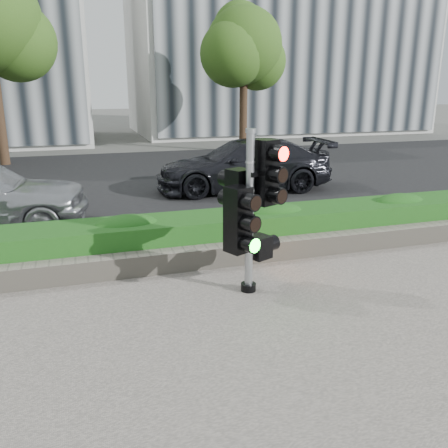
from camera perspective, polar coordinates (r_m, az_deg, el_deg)
The scene contains 9 objects.
ground at distance 6.27m, azimuth 2.60°, elevation -11.40°, with size 120.00×120.00×0.00m, color #51514C.
road at distance 15.60m, azimuth -10.09°, elevation 5.32°, with size 60.00×13.00×0.02m, color black.
curb at distance 9.04m, azimuth -4.23°, elevation -2.15°, with size 60.00×0.25×0.12m, color gray.
stone_wall at distance 7.85m, azimuth -2.13°, elevation -3.94°, with size 12.00×0.32×0.34m, color gray.
hedge at distance 8.39m, azimuth -3.33°, elevation -1.38°, with size 12.00×1.00×0.68m, color #388B2A.
building_right at distance 33.00m, azimuth 6.12°, elevation 21.58°, with size 18.00×10.00×12.00m, color #B7B7B2.
tree_right at distance 22.10m, azimuth 2.33°, elevation 20.36°, with size 4.10×3.58×6.53m.
traffic_signal at distance 6.64m, azimuth 3.09°, elevation 2.40°, with size 0.85×0.77×2.34m.
car_dark at distance 13.61m, azimuth 2.38°, elevation 7.11°, with size 2.03×4.98×1.45m, color black.
Camera 1 is at (-1.93, -5.21, 2.91)m, focal length 38.00 mm.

